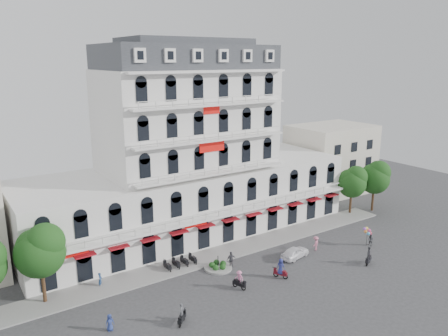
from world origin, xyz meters
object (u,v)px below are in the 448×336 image
(rider_east, at_px, (281,268))
(rider_center, at_px, (239,279))
(parked_car, at_px, (295,252))
(rider_northeast, at_px, (369,256))
(rider_west, at_px, (182,315))
(balloon_vendor, at_px, (369,236))

(rider_east, height_order, rider_center, rider_east)
(parked_car, height_order, rider_northeast, rider_northeast)
(rider_northeast, height_order, rider_center, rider_northeast)
(parked_car, height_order, rider_west, rider_west)
(parked_car, distance_m, rider_northeast, 8.49)
(rider_center, bearing_deg, balloon_vendor, 70.15)
(rider_northeast, distance_m, rider_center, 16.24)
(rider_west, relative_size, balloon_vendor, 0.85)
(rider_northeast, xyz_separation_m, rider_center, (-15.76, 3.90, -0.04))
(rider_west, relative_size, rider_northeast, 0.94)
(rider_center, bearing_deg, rider_west, -92.90)
(rider_northeast, relative_size, balloon_vendor, 0.91)
(rider_east, relative_size, balloon_vendor, 0.93)
(rider_east, distance_m, rider_center, 5.14)
(rider_northeast, bearing_deg, rider_center, -37.49)
(parked_car, xyz_separation_m, rider_west, (-17.78, -4.35, 0.23))
(rider_east, height_order, rider_northeast, rider_east)
(rider_east, distance_m, balloon_vendor, 15.00)
(balloon_vendor, bearing_deg, rider_northeast, -142.26)
(rider_west, distance_m, balloon_vendor, 28.08)
(rider_west, height_order, rider_center, rider_west)
(parked_car, xyz_separation_m, rider_northeast, (5.93, -6.06, 0.40))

